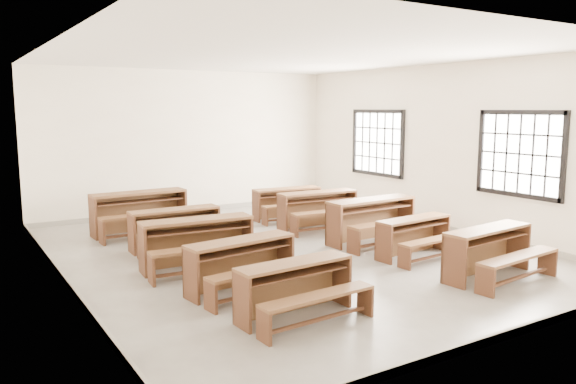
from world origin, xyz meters
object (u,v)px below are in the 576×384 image
desk_set_5 (491,249)px  desk_set_7 (373,217)px  desk_set_1 (243,261)px  desk_set_4 (140,209)px  desk_set_0 (297,285)px  desk_set_3 (176,226)px  desk_set_9 (288,201)px  desk_set_8 (319,207)px  desk_set_2 (198,240)px  desk_set_6 (416,234)px

desk_set_5 → desk_set_7: bearing=85.1°
desk_set_1 → desk_set_4: (-0.08, 4.04, 0.07)m
desk_set_0 → desk_set_4: (-0.17, 5.19, 0.09)m
desk_set_5 → desk_set_3: bearing=123.8°
desk_set_3 → desk_set_9: 3.20m
desk_set_9 → desk_set_8: bearing=-82.7°
desk_set_2 → desk_set_8: bearing=28.6°
desk_set_4 → desk_set_8: bearing=-25.4°
desk_set_5 → desk_set_2: bearing=136.7°
desk_set_2 → desk_set_4: desk_set_4 is taller
desk_set_4 → desk_set_7: bearing=-42.7°
desk_set_0 → desk_set_9: desk_set_9 is taller
desk_set_3 → desk_set_7: (3.14, -1.39, 0.05)m
desk_set_6 → desk_set_3: bearing=136.3°
desk_set_2 → desk_set_6: size_ratio=1.19×
desk_set_1 → desk_set_2: desk_set_2 is taller
desk_set_6 → desk_set_9: 3.71m
desk_set_0 → desk_set_6: 3.27m
desk_set_2 → desk_set_7: size_ratio=0.99×
desk_set_3 → desk_set_2: bearing=-95.6°
desk_set_2 → desk_set_5: desk_set_2 is taller
desk_set_8 → desk_set_9: (-0.03, 1.11, -0.04)m
desk_set_4 → desk_set_6: 5.12m
desk_set_3 → desk_set_6: size_ratio=1.05×
desk_set_3 → desk_set_9: (2.97, 1.20, -0.01)m
desk_set_4 → desk_set_2: bearing=-91.7°
desk_set_0 → desk_set_3: (-0.03, 3.72, 0.02)m
desk_set_1 → desk_set_4: 4.04m
desk_set_0 → desk_set_7: desk_set_7 is taller
desk_set_1 → desk_set_5: desk_set_5 is taller
desk_set_1 → desk_set_7: (3.20, 1.17, 0.06)m
desk_set_0 → desk_set_5: size_ratio=0.90×
desk_set_0 → desk_set_9: bearing=55.9°
desk_set_9 → desk_set_4: bearing=-179.5°
desk_set_3 → desk_set_4: (-0.15, 1.48, 0.07)m
desk_set_1 → desk_set_8: size_ratio=0.94×
desk_set_0 → desk_set_6: (3.04, 1.21, -0.01)m
desk_set_8 → desk_set_6: bearing=-83.8°
desk_set_6 → desk_set_2: bearing=155.0°
desk_set_4 → desk_set_8: 3.44m
desk_set_1 → desk_set_0: bearing=-92.3°
desk_set_1 → desk_set_2: bearing=87.3°
desk_set_1 → desk_set_2: 1.26m
desk_set_2 → desk_set_5: bearing=-33.2°
desk_set_3 → desk_set_8: desk_set_8 is taller
desk_set_3 → desk_set_6: bearing=-38.4°
desk_set_7 → desk_set_3: bearing=154.7°
desk_set_0 → desk_set_3: 3.72m
desk_set_5 → desk_set_8: 3.97m
desk_set_5 → desk_set_9: bearing=86.8°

